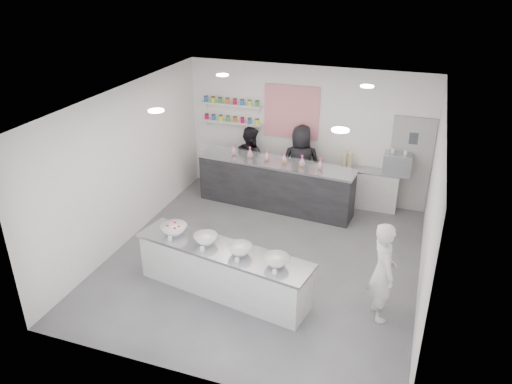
% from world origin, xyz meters
% --- Properties ---
extents(floor, '(6.00, 6.00, 0.00)m').
position_xyz_m(floor, '(0.00, 0.00, 0.00)').
color(floor, '#515156').
rests_on(floor, ground).
extents(ceiling, '(6.00, 6.00, 0.00)m').
position_xyz_m(ceiling, '(0.00, 0.00, 3.00)').
color(ceiling, white).
rests_on(ceiling, floor).
extents(back_wall, '(5.50, 0.00, 5.50)m').
position_xyz_m(back_wall, '(0.00, 3.00, 1.50)').
color(back_wall, white).
rests_on(back_wall, floor).
extents(left_wall, '(0.00, 6.00, 6.00)m').
position_xyz_m(left_wall, '(-2.75, 0.00, 1.50)').
color(left_wall, white).
rests_on(left_wall, floor).
extents(right_wall, '(0.00, 6.00, 6.00)m').
position_xyz_m(right_wall, '(2.75, 0.00, 1.50)').
color(right_wall, white).
rests_on(right_wall, floor).
extents(back_door, '(0.88, 0.04, 2.10)m').
position_xyz_m(back_door, '(2.30, 2.97, 1.05)').
color(back_door, '#959593').
rests_on(back_door, floor).
extents(pattern_panel, '(1.25, 0.03, 1.20)m').
position_xyz_m(pattern_panel, '(-0.35, 2.98, 1.95)').
color(pattern_panel, red).
rests_on(pattern_panel, back_wall).
extents(jar_shelf_lower, '(1.45, 0.22, 0.04)m').
position_xyz_m(jar_shelf_lower, '(-1.75, 2.90, 1.60)').
color(jar_shelf_lower, silver).
rests_on(jar_shelf_lower, back_wall).
extents(jar_shelf_upper, '(1.45, 0.22, 0.04)m').
position_xyz_m(jar_shelf_upper, '(-1.75, 2.90, 2.02)').
color(jar_shelf_upper, silver).
rests_on(jar_shelf_upper, back_wall).
extents(preserve_jars, '(1.45, 0.10, 0.56)m').
position_xyz_m(preserve_jars, '(-1.75, 2.88, 1.88)').
color(preserve_jars, '#EB0041').
rests_on(preserve_jars, jar_shelf_lower).
extents(downlight_0, '(0.24, 0.24, 0.02)m').
position_xyz_m(downlight_0, '(-1.40, -1.00, 2.98)').
color(downlight_0, white).
rests_on(downlight_0, ceiling).
extents(downlight_1, '(0.24, 0.24, 0.02)m').
position_xyz_m(downlight_1, '(1.40, -1.00, 2.98)').
color(downlight_1, white).
rests_on(downlight_1, ceiling).
extents(downlight_2, '(0.24, 0.24, 0.02)m').
position_xyz_m(downlight_2, '(-1.40, 1.60, 2.98)').
color(downlight_2, white).
rests_on(downlight_2, ceiling).
extents(downlight_3, '(0.24, 0.24, 0.02)m').
position_xyz_m(downlight_3, '(1.40, 1.60, 2.98)').
color(downlight_3, white).
rests_on(downlight_3, ceiling).
extents(prep_counter, '(3.12, 1.22, 0.83)m').
position_xyz_m(prep_counter, '(-0.33, -1.13, 0.42)').
color(prep_counter, '#BABAB5').
rests_on(prep_counter, floor).
extents(back_bar, '(3.54, 0.95, 1.08)m').
position_xyz_m(back_bar, '(-0.44, 2.09, 0.54)').
color(back_bar, black).
rests_on(back_bar, floor).
extents(sneeze_guard, '(3.43, 0.32, 0.30)m').
position_xyz_m(sneeze_guard, '(-0.46, 1.79, 1.23)').
color(sneeze_guard, white).
rests_on(sneeze_guard, back_bar).
extents(espresso_ledge, '(1.19, 0.38, 0.88)m').
position_xyz_m(espresso_ledge, '(1.55, 2.78, 0.44)').
color(espresso_ledge, '#BABAB5').
rests_on(espresso_ledge, floor).
extents(espresso_machine, '(0.58, 0.40, 0.45)m').
position_xyz_m(espresso_machine, '(2.05, 2.78, 1.11)').
color(espresso_machine, '#93969E').
rests_on(espresso_machine, espresso_ledge).
extents(cup_stacks, '(0.24, 0.24, 0.36)m').
position_xyz_m(cup_stacks, '(1.00, 2.78, 1.06)').
color(cup_stacks, beige).
rests_on(cup_stacks, espresso_ledge).
extents(prep_bowls, '(2.40, 0.90, 0.16)m').
position_xyz_m(prep_bowls, '(-0.33, -1.13, 0.91)').
color(prep_bowls, white).
rests_on(prep_bowls, prep_counter).
extents(label_cards, '(2.01, 0.04, 0.07)m').
position_xyz_m(label_cards, '(-0.24, -1.64, 0.87)').
color(label_cards, white).
rests_on(label_cards, prep_counter).
extents(cookie_bags, '(2.14, 0.33, 0.26)m').
position_xyz_m(cookie_bags, '(-0.44, 2.09, 1.21)').
color(cookie_bags, '#D36FB5').
rests_on(cookie_bags, back_bar).
extents(woman_prep, '(0.59, 0.70, 1.63)m').
position_xyz_m(woman_prep, '(2.18, -0.92, 0.82)').
color(woman_prep, silver).
rests_on(woman_prep, floor).
extents(staff_left, '(0.98, 0.89, 1.63)m').
position_xyz_m(staff_left, '(-1.20, 2.60, 0.82)').
color(staff_left, black).
rests_on(staff_left, floor).
extents(staff_right, '(0.98, 0.75, 1.79)m').
position_xyz_m(staff_right, '(-0.00, 2.60, 0.89)').
color(staff_right, black).
rests_on(staff_right, floor).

